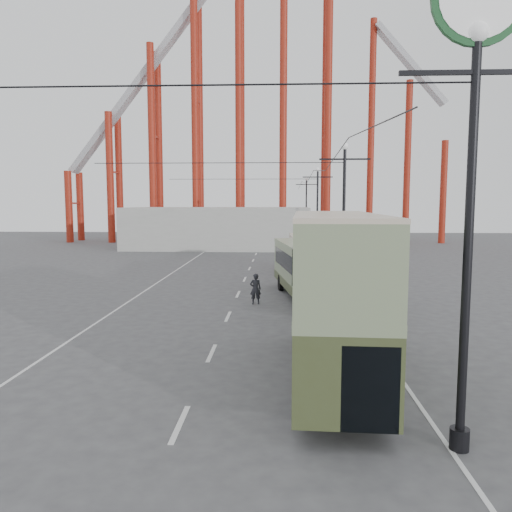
{
  "coord_description": "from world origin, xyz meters",
  "views": [
    {
      "loc": [
        1.48,
        -13.99,
        5.58
      ],
      "look_at": [
        0.38,
        10.07,
        3.0
      ],
      "focal_mm": 35.0,
      "sensor_mm": 36.0,
      "label": 1
    }
  ],
  "objects_px": {
    "single_decker_green": "(310,269)",
    "pedestrian": "(255,289)",
    "lamp_post_near": "(475,94)",
    "double_decker_bus": "(334,288)",
    "single_decker_cream": "(306,252)"
  },
  "relations": [
    {
      "from": "double_decker_bus",
      "to": "pedestrian",
      "type": "bearing_deg",
      "value": 107.01
    },
    {
      "from": "single_decker_green",
      "to": "pedestrian",
      "type": "xyz_separation_m",
      "value": [
        -3.04,
        -1.16,
        -0.95
      ]
    },
    {
      "from": "double_decker_bus",
      "to": "single_decker_green",
      "type": "distance_m",
      "value": 12.83
    },
    {
      "from": "lamp_post_near",
      "to": "single_decker_cream",
      "type": "xyz_separation_m",
      "value": [
        -1.9,
        29.17,
        -6.24
      ]
    },
    {
      "from": "double_decker_bus",
      "to": "single_decker_cream",
      "type": "distance_m",
      "value": 24.72
    },
    {
      "from": "lamp_post_near",
      "to": "double_decker_bus",
      "type": "height_order",
      "value": "lamp_post_near"
    },
    {
      "from": "double_decker_bus",
      "to": "single_decker_green",
      "type": "height_order",
      "value": "double_decker_bus"
    },
    {
      "from": "single_decker_green",
      "to": "single_decker_cream",
      "type": "xyz_separation_m",
      "value": [
        0.45,
        11.91,
        -0.18
      ]
    },
    {
      "from": "lamp_post_near",
      "to": "single_decker_cream",
      "type": "bearing_deg",
      "value": 93.73
    },
    {
      "from": "lamp_post_near",
      "to": "single_decker_cream",
      "type": "distance_m",
      "value": 29.89
    },
    {
      "from": "single_decker_cream",
      "to": "single_decker_green",
      "type": "bearing_deg",
      "value": -93.67
    },
    {
      "from": "single_decker_green",
      "to": "single_decker_cream",
      "type": "height_order",
      "value": "single_decker_green"
    },
    {
      "from": "double_decker_bus",
      "to": "pedestrian",
      "type": "xyz_separation_m",
      "value": [
        -3.01,
        11.62,
        -2.09
      ]
    },
    {
      "from": "single_decker_green",
      "to": "lamp_post_near",
      "type": "bearing_deg",
      "value": -90.14
    },
    {
      "from": "double_decker_bus",
      "to": "single_decker_cream",
      "type": "height_order",
      "value": "double_decker_bus"
    }
  ]
}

